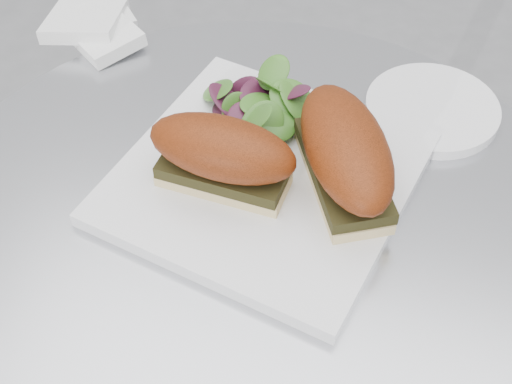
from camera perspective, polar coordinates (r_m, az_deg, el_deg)
table at (r=0.92m, az=-0.27°, el=-12.38°), size 0.70×0.70×0.73m
plate at (r=0.74m, az=0.74°, el=1.17°), size 0.34×0.34×0.02m
sandwich_left at (r=0.70m, az=-2.71°, el=3.01°), size 0.15×0.08×0.08m
sandwich_right at (r=0.70m, az=7.15°, el=3.11°), size 0.15×0.19×0.08m
salad at (r=0.78m, az=-0.20°, el=7.28°), size 0.12×0.12×0.05m
napkin at (r=0.95m, az=-12.61°, el=12.27°), size 0.14×0.14×0.02m
saucer at (r=0.85m, az=13.91°, el=6.47°), size 0.15×0.15×0.01m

